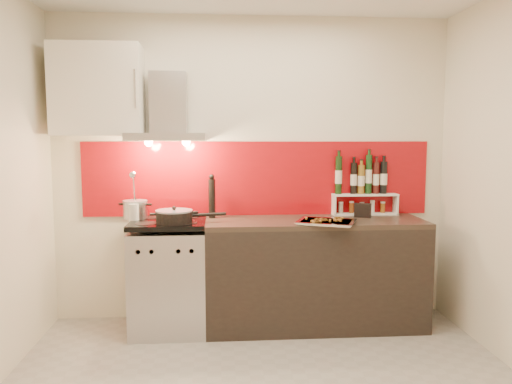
{
  "coord_description": "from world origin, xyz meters",
  "views": [
    {
      "loc": [
        -0.29,
        -2.92,
        1.58
      ],
      "look_at": [
        0.0,
        0.95,
        1.15
      ],
      "focal_mm": 35.0,
      "sensor_mm": 36.0,
      "label": 1
    }
  ],
  "objects": [
    {
      "name": "stock_pot",
      "position": [
        -0.98,
        1.22,
        0.99
      ],
      "size": [
        0.2,
        0.2,
        0.17
      ],
      "color": "#B7B7BA",
      "rests_on": "range_stove"
    },
    {
      "name": "baking_tray",
      "position": [
        0.55,
        0.91,
        0.92
      ],
      "size": [
        0.54,
        0.48,
        0.03
      ],
      "color": "silver",
      "rests_on": "counter"
    },
    {
      "name": "caddy_box",
      "position": [
        0.93,
        1.18,
        0.96
      ],
      "size": [
        0.15,
        0.11,
        0.12
      ],
      "primitive_type": "cube",
      "rotation": [
        0.0,
        0.0,
        -0.42
      ],
      "color": "black",
      "rests_on": "counter"
    },
    {
      "name": "range_hood",
      "position": [
        -0.7,
        1.24,
        1.74
      ],
      "size": [
        0.62,
        0.5,
        0.61
      ],
      "color": "#B7B7BA",
      "rests_on": "back_wall"
    },
    {
      "name": "step_shelf",
      "position": [
        0.97,
        1.34,
        1.13
      ],
      "size": [
        0.57,
        0.16,
        0.52
      ],
      "color": "white",
      "rests_on": "counter"
    },
    {
      "name": "upper_cabinet",
      "position": [
        -1.25,
        1.22,
        1.95
      ],
      "size": [
        0.7,
        0.35,
        0.72
      ],
      "primitive_type": "cube",
      "color": "white",
      "rests_on": "back_wall"
    },
    {
      "name": "saute_pan",
      "position": [
        -0.63,
        0.97,
        0.96
      ],
      "size": [
        0.55,
        0.29,
        0.13
      ],
      "color": "black",
      "rests_on": "range_stove"
    },
    {
      "name": "back_wall",
      "position": [
        0.0,
        1.4,
        1.3
      ],
      "size": [
        3.4,
        0.02,
        2.6
      ],
      "primitive_type": "cube",
      "color": "silver",
      "rests_on": "ground"
    },
    {
      "name": "backsplash",
      "position": [
        0.05,
        1.39,
        1.22
      ],
      "size": [
        3.0,
        0.02,
        0.64
      ],
      "primitive_type": "cube",
      "color": "#A0080E",
      "rests_on": "back_wall"
    },
    {
      "name": "pepper_mill",
      "position": [
        -0.35,
        1.25,
        1.08
      ],
      "size": [
        0.06,
        0.06,
        0.37
      ],
      "color": "black",
      "rests_on": "counter"
    },
    {
      "name": "range_stove",
      "position": [
        -0.7,
        1.1,
        0.44
      ],
      "size": [
        0.6,
        0.6,
        0.91
      ],
      "color": "#B7B7BA",
      "rests_on": "ground"
    },
    {
      "name": "counter",
      "position": [
        0.5,
        1.1,
        0.45
      ],
      "size": [
        1.8,
        0.6,
        0.9
      ],
      "color": "black",
      "rests_on": "ground"
    },
    {
      "name": "utensil_jar",
      "position": [
        -0.98,
        1.12,
        1.02
      ],
      "size": [
        0.09,
        0.13,
        0.41
      ],
      "color": "silver",
      "rests_on": "range_stove"
    }
  ]
}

